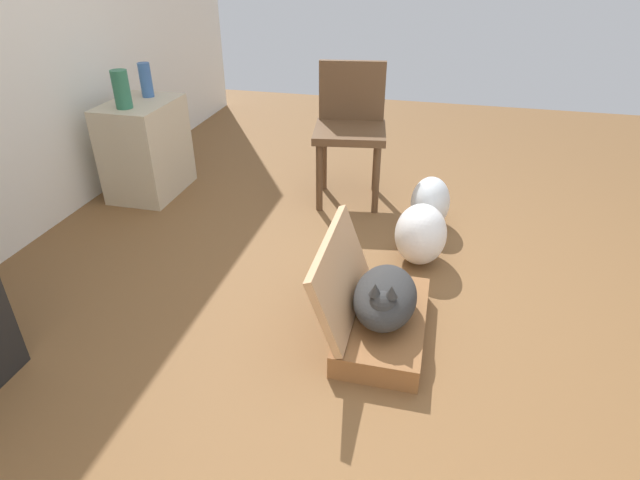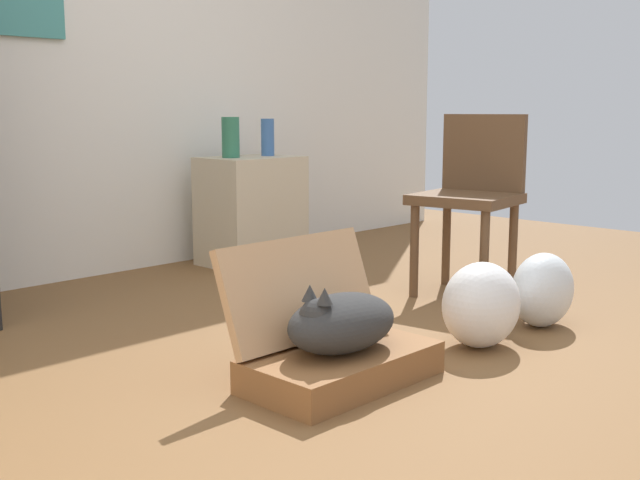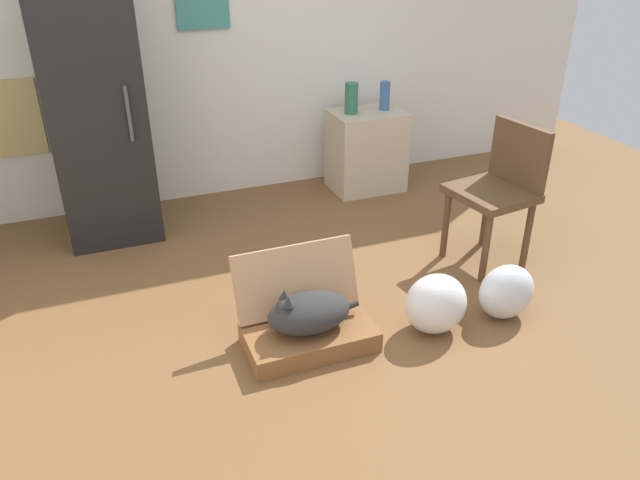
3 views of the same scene
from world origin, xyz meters
name	(u,v)px [view 3 (image 3 of 3)]	position (x,y,z in m)	size (l,w,h in m)	color
ground_plane	(349,338)	(0.00, 0.00, 0.00)	(7.68, 7.68, 0.00)	brown
wall_back	(230,25)	(0.00, 2.26, 1.30)	(6.40, 0.15, 2.60)	silver
suitcase_base	(309,337)	(-0.22, 0.02, 0.06)	(0.68, 0.37, 0.11)	brown
suitcase_lid	(296,279)	(-0.22, 0.22, 0.30)	(0.68, 0.37, 0.04)	tan
cat	(308,312)	(-0.23, 0.02, 0.22)	(0.52, 0.28, 0.25)	#2D2D2D
plastic_bag_white	(436,304)	(0.47, -0.09, 0.17)	(0.35, 0.29, 0.34)	white
plastic_bag_clear	(506,292)	(0.91, -0.12, 0.16)	(0.33, 0.24, 0.32)	silver
refrigerator	(97,116)	(-1.05, 1.80, 0.85)	(0.61, 0.65, 1.69)	black
side_table	(367,151)	(0.96, 1.85, 0.32)	(0.57, 0.42, 0.65)	beige
vase_tall	(351,98)	(0.82, 1.86, 0.77)	(0.10, 0.10, 0.24)	#2D7051
vase_short	(385,96)	(1.11, 1.85, 0.76)	(0.08, 0.08, 0.23)	#38609E
chair	(500,187)	(1.22, 0.46, 0.52)	(0.50, 0.52, 0.91)	brown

